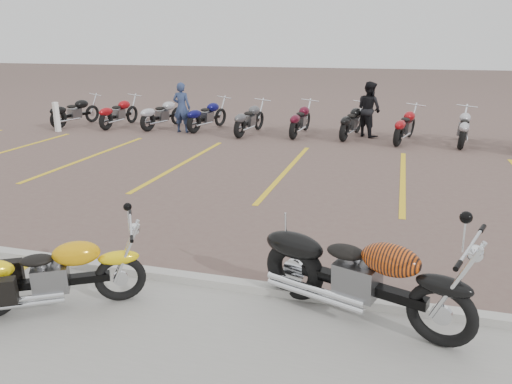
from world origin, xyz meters
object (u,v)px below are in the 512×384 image
person_b (369,109)px  bollard (57,117)px  flame_cruiser (358,278)px  yellow_cruiser (50,277)px  person_a (182,108)px

person_b → bollard: 10.48m
bollard → flame_cruiser: bearing=-40.6°
yellow_cruiser → person_b: 12.46m
yellow_cruiser → flame_cruiser: flame_cruiser is taller
yellow_cruiser → flame_cruiser: size_ratio=0.77×
person_a → person_b: size_ratio=0.95×
person_a → bollard: 4.31m
flame_cruiser → bollard: size_ratio=2.37×
person_a → person_b: (6.10, 0.95, 0.05)m
yellow_cruiser → person_a: person_a is taller
flame_cruiser → person_a: size_ratio=1.42×
flame_cruiser → person_b: (-0.65, 11.36, 0.38)m
person_b → yellow_cruiser: bearing=120.5°
person_a → person_b: bearing=-171.7°
person_b → bollard: size_ratio=1.76×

